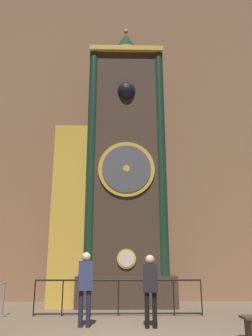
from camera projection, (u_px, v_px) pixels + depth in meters
The scene contains 6 objects.
cathedral_back_wall at pixel (120, 124), 14.46m from camera, with size 24.00×0.32×14.65m.
clock_tower at pixel (116, 173), 12.37m from camera, with size 4.33×1.80×11.11m.
railing_fence at pixel (118, 295), 9.42m from camera, with size 4.85×0.05×0.99m.
visitor_near at pixel (85, 281), 7.99m from camera, with size 0.37×0.27×1.72m.
visitor_far at pixel (150, 283), 7.88m from camera, with size 0.37×0.27×1.66m.
stanchion_post at pixel (3, 305), 9.22m from camera, with size 0.28×0.28×0.95m.
Camera 1 is at (-0.13, -6.93, 1.56)m, focal length 35.00 mm.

